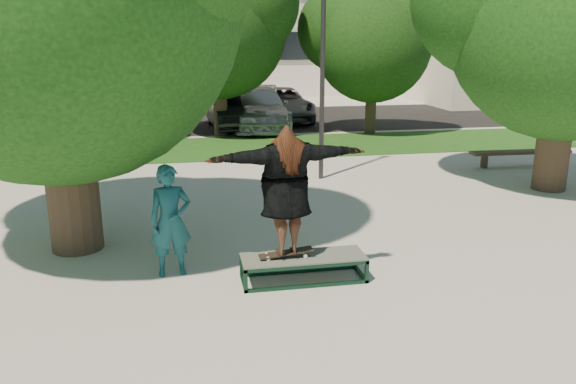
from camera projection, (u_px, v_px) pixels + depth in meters
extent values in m
plane|color=#A9A39B|center=(335.00, 252.00, 9.27)|extent=(120.00, 120.00, 0.00)
cube|color=#174012|center=(288.00, 146.00, 18.45)|extent=(30.00, 4.00, 0.02)
cube|color=black|center=(238.00, 120.00, 24.43)|extent=(40.00, 8.00, 0.01)
cylinder|color=#38281E|center=(69.00, 155.00, 9.04)|extent=(0.84, 0.84, 3.20)
cylinder|color=#38281E|center=(556.00, 125.00, 12.79)|extent=(0.76, 0.76, 3.00)
sphere|color=#10370F|center=(569.00, 21.00, 12.19)|extent=(5.20, 5.20, 5.20)
cylinder|color=#38281E|center=(52.00, 103.00, 18.15)|extent=(0.44, 0.44, 2.80)
sphere|color=black|center=(45.00, 37.00, 17.61)|extent=(4.40, 4.40, 4.40)
sphere|color=black|center=(11.00, 19.00, 17.89)|extent=(3.30, 3.30, 3.30)
sphere|color=black|center=(73.00, 11.00, 17.17)|extent=(3.08, 3.08, 3.08)
cylinder|color=#38281E|center=(220.00, 94.00, 20.06)|extent=(0.50, 0.50, 3.00)
sphere|color=black|center=(218.00, 29.00, 19.48)|extent=(4.80, 4.80, 4.80)
sphere|color=black|center=(182.00, 12.00, 19.78)|extent=(3.60, 3.60, 3.60)
sphere|color=black|center=(250.00, 4.00, 18.99)|extent=(3.36, 3.36, 3.36)
cylinder|color=#38281E|center=(371.00, 98.00, 20.63)|extent=(0.40, 0.40, 2.60)
sphere|color=black|center=(373.00, 44.00, 20.12)|extent=(4.20, 4.20, 4.20)
sphere|color=black|center=(340.00, 29.00, 20.39)|extent=(3.15, 3.15, 3.15)
sphere|color=black|center=(404.00, 22.00, 19.70)|extent=(2.94, 2.94, 2.94)
cylinder|color=#2D2D30|center=(323.00, 57.00, 13.39)|extent=(0.12, 0.12, 6.00)
cube|color=black|center=(185.00, 46.00, 31.75)|extent=(27.60, 0.12, 1.60)
cube|color=silver|center=(537.00, 28.00, 32.29)|extent=(15.00, 10.00, 8.00)
cube|color=#475147|center=(303.00, 257.00, 8.12)|extent=(1.80, 0.60, 0.03)
cylinder|color=white|center=(268.00, 259.00, 7.94)|extent=(0.06, 0.03, 0.06)
cylinder|color=white|center=(267.00, 255.00, 8.09)|extent=(0.06, 0.03, 0.06)
cylinder|color=white|center=(305.00, 256.00, 8.04)|extent=(0.06, 0.03, 0.06)
cylinder|color=white|center=(303.00, 252.00, 8.19)|extent=(0.06, 0.03, 0.06)
cube|color=black|center=(286.00, 253.00, 8.05)|extent=(0.78, 0.20, 0.10)
imported|color=#512F22|center=(286.00, 190.00, 7.81)|extent=(2.31, 0.85, 1.84)
imported|color=#164E56|center=(170.00, 221.00, 8.22)|extent=(0.66, 0.48, 1.67)
cube|color=#4B3C2D|center=(484.00, 161.00, 15.32)|extent=(0.15, 0.15, 0.38)
cube|color=#4B3C2D|center=(554.00, 158.00, 15.64)|extent=(0.15, 0.15, 0.38)
cube|color=#4B3C2D|center=(521.00, 152.00, 15.42)|extent=(2.87, 0.47, 0.08)
imported|color=#A6A5AA|center=(155.00, 104.00, 24.08)|extent=(2.14, 4.29, 1.40)
imported|color=black|center=(231.00, 110.00, 21.78)|extent=(1.77, 4.44, 1.44)
imported|color=#58595D|center=(281.00, 104.00, 23.96)|extent=(2.39, 5.05, 1.39)
imported|color=#B4B3B9|center=(259.00, 108.00, 21.99)|extent=(2.52, 5.44, 1.54)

